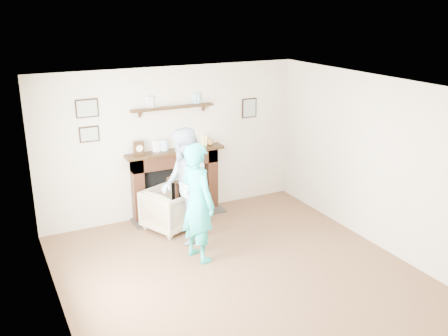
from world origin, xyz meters
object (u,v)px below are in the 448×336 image
Objects in this scene: armchair at (171,228)px; woman at (199,258)px; pedestal_table at (177,194)px; man at (186,239)px.

armchair is 1.10m from woman.
armchair is 0.63m from pedestal_table.
man is at bearing -19.88° from woman.
pedestal_table reaches higher than woman.
pedestal_table is (0.09, -0.10, 0.61)m from armchair.
man is (0.06, -0.48, 0.00)m from armchair.
armchair is 0.43× the size of woman.
armchair is at bearing -160.06° from man.
armchair is at bearing 130.61° from pedestal_table.
woman is (-0.00, -1.10, 0.00)m from armchair.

